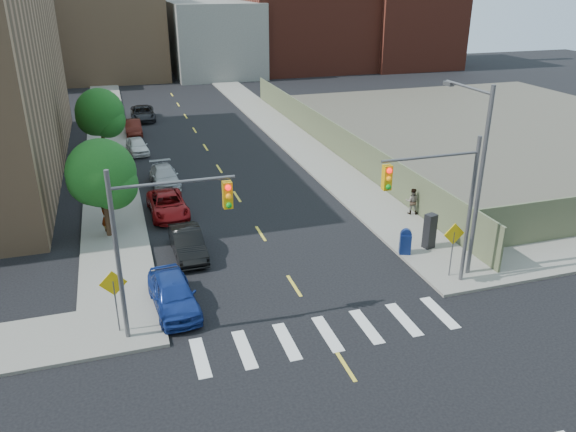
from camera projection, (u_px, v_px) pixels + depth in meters
ground at (368, 401)px, 18.84m from camera, size 160.00×160.00×0.00m
sidewalk_nw at (107, 127)px, 53.10m from camera, size 3.50×73.00×0.15m
sidewalk_ne at (265, 116)px, 57.37m from camera, size 3.50×73.00×0.15m
fence_north at (330, 136)px, 45.57m from camera, size 0.12×44.00×2.50m
gravel_lot at (504, 128)px, 52.88m from camera, size 36.00×42.00×0.06m
bg_bldg_midwest at (110, 21)px, 77.44m from camera, size 14.00×16.00×15.00m
bg_bldg_center at (214, 39)px, 80.52m from camera, size 12.00×16.00×10.00m
bg_bldg_east at (302, 14)px, 84.96m from camera, size 18.00×18.00×16.00m
bg_bldg_fareast at (403, 6)px, 87.23m from camera, size 14.00×16.00×18.00m
signal_nw at (157, 230)px, 20.68m from camera, size 4.59×0.30×7.00m
signal_ne at (442, 195)px, 23.98m from camera, size 4.59×0.30×7.00m
streetlight_ne at (476, 168)px, 25.11m from camera, size 0.25×3.70×9.00m
warn_sign_nw at (114, 290)px, 21.61m from camera, size 1.06×0.06×2.83m
warn_sign_ne at (453, 240)px, 25.75m from camera, size 1.06×0.06×2.83m
warn_sign_midwest at (108, 179)px, 33.46m from camera, size 1.06×0.06×2.83m
tree_west_near at (102, 177)px, 29.35m from camera, size 3.66×3.64×5.52m
tree_west_far at (100, 115)px, 42.52m from camera, size 3.66×3.64×5.52m
parked_car_blue at (173, 294)px, 23.79m from camera, size 2.11×4.49×1.48m
parked_car_black at (188, 243)px, 28.44m from camera, size 1.57×4.22×1.38m
parked_car_red at (168, 205)px, 33.38m from camera, size 2.30×4.70×1.29m
parked_car_silver at (165, 176)px, 38.22m from camera, size 1.91×4.37×1.25m
parked_car_white at (137, 146)px, 45.10m from camera, size 1.86×3.83×1.26m
parked_car_maroon at (133, 127)px, 50.44m from camera, size 1.47×4.05×1.33m
parked_car_grey at (143, 113)px, 55.68m from camera, size 2.37×4.98×1.37m
mailbox at (405, 242)px, 28.32m from camera, size 0.67×0.60×1.35m
payphone at (430, 231)px, 28.86m from camera, size 0.65×0.59×1.85m
pedestrian_west at (105, 218)px, 30.61m from camera, size 0.56×0.71×1.71m
pedestrian_east at (412, 201)px, 33.09m from camera, size 0.95×0.86×1.58m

